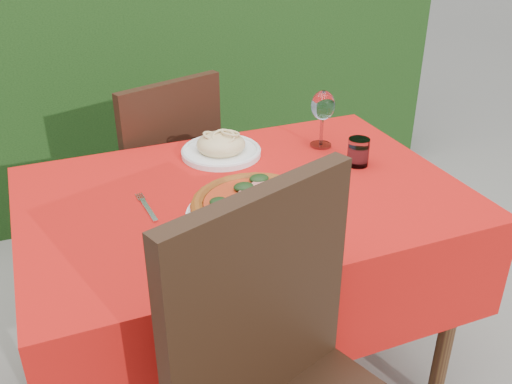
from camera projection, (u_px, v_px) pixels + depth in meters
name	position (u px, v px, depth m)	size (l,w,h in m)	color
ground	(245.00, 378.00, 2.01)	(60.00, 60.00, 0.00)	slate
hedge	(131.00, 26.00, 2.84)	(3.20, 0.55, 1.78)	black
dining_table	(244.00, 236.00, 1.73)	(1.26, 0.86, 0.75)	#472E17
chair_far	(161.00, 173.00, 2.25)	(0.53, 0.53, 0.93)	black
pizza_plate	(256.00, 209.00, 1.50)	(0.45, 0.45, 0.07)	white
pasta_plate	(221.00, 147.00, 1.87)	(0.26, 0.26, 0.07)	white
water_glass	(358.00, 153.00, 1.79)	(0.07, 0.07, 0.09)	silver
wine_glass	(323.00, 108.00, 1.88)	(0.08, 0.08, 0.20)	silver
fork	(149.00, 210.00, 1.56)	(0.02, 0.18, 0.00)	silver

